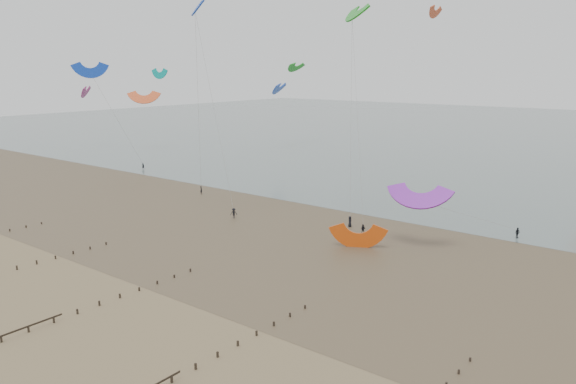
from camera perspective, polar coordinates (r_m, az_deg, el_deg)
name	(u,v)px	position (r m, az deg, el deg)	size (l,w,h in m)	color
ground	(88,294)	(69.03, -19.66, -9.69)	(500.00, 500.00, 0.00)	brown
sea_and_shore	(258,223)	(93.26, -3.03, -3.21)	(500.00, 665.00, 0.03)	#475654
kitesurfer_lead	(201,190)	(115.71, -8.80, 0.19)	(0.62, 0.41, 1.71)	black
kitesurfers	(414,226)	(90.85, 12.65, -3.39)	(141.30, 27.53, 1.81)	black
grounded_kite	(358,247)	(81.65, 7.09, -5.59)	(6.92, 3.63, 5.27)	#D6480D
kites_airborne	(400,87)	(133.79, 11.27, 10.38)	(234.35, 105.93, 44.01)	blue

